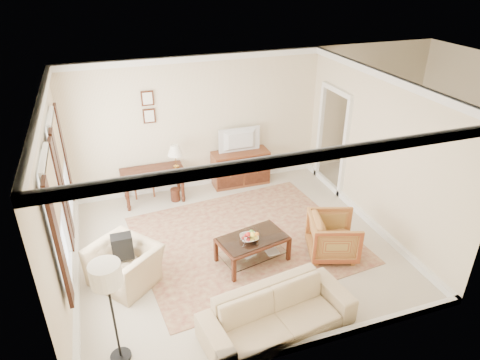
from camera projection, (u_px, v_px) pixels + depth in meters
room_shell at (234, 115)px, 6.58m from camera, size 5.51×5.01×2.91m
annex_bedroom at (405, 167)px, 9.82m from camera, size 3.00×2.70×2.90m
window_front at (57, 219)px, 5.66m from camera, size 0.12×1.56×1.80m
window_rear at (61, 169)px, 7.00m from camera, size 0.12×1.56×1.80m
doorway at (332, 141)px, 9.26m from camera, size 0.10×1.12×2.25m
rug at (245, 239)px, 7.88m from camera, size 4.07×3.58×0.01m
writing_desk at (153, 175)px, 8.88m from camera, size 1.30×0.65×0.71m
desk_chair at (142, 173)px, 9.15m from camera, size 0.54×0.54×1.05m
desk_lamp at (175, 156)px, 8.85m from camera, size 0.32×0.32×0.50m
framed_prints at (148, 107)px, 8.61m from camera, size 0.25×0.04×0.68m
sideboard at (240, 168)px, 9.66m from camera, size 1.27×0.49×0.78m
tv at (241, 133)px, 9.26m from camera, size 0.89×0.51×0.12m
coffee_table at (253, 243)px, 7.17m from camera, size 1.25×0.89×0.48m
fruit_bowl at (249, 237)px, 7.03m from camera, size 0.42×0.42×0.10m
book_a at (241, 255)px, 7.18m from camera, size 0.28×0.11×0.38m
book_b at (265, 251)px, 7.28m from camera, size 0.28×0.04×0.38m
striped_armchair at (333, 234)px, 7.31m from camera, size 0.97×1.00×0.83m
club_armchair at (124, 259)px, 6.69m from camera, size 1.14×1.19×0.88m
backpack at (122, 244)px, 6.63m from camera, size 0.37×0.39×0.40m
sofa at (278, 308)px, 5.79m from camera, size 2.19×0.92×0.83m
floor_lamp at (107, 282)px, 4.98m from camera, size 0.38×0.38×1.53m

